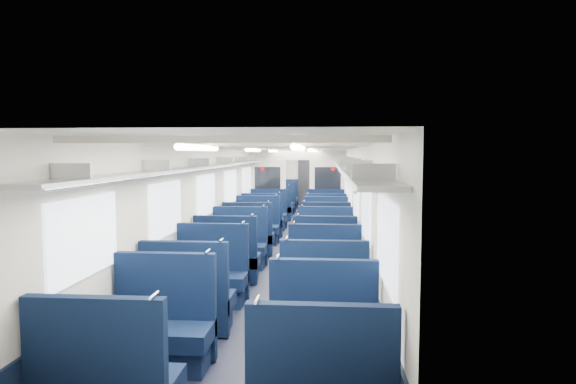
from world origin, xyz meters
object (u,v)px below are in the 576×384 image
Objects in this scene: seat_10 at (239,248)px; seat_24 at (282,202)px; seat_27 at (326,200)px; seat_18 at (268,217)px; seat_20 at (275,209)px; seat_26 at (284,199)px; bulkhead at (298,186)px; seat_3 at (323,344)px; seat_4 at (188,303)px; seat_14 at (257,229)px; seat_9 at (325,261)px; seat_11 at (325,248)px; end_door at (307,181)px; seat_16 at (263,223)px; seat_19 at (326,217)px; seat_23 at (326,206)px; seat_15 at (326,230)px; seat_21 at (326,209)px; seat_6 at (211,278)px; seat_5 at (324,301)px; seat_22 at (279,205)px; seat_7 at (324,280)px; seat_2 at (162,332)px; seat_17 at (326,224)px; seat_13 at (325,238)px; seat_8 at (227,261)px; seat_12 at (248,238)px; seat_25 at (326,202)px.

seat_24 is at bearing 90.00° from seat_10.
seat_18 is at bearing -107.08° from seat_27.
seat_27 is at bearing 64.34° from seat_20.
seat_10 is 1.00× the size of seat_26.
seat_10 is at bearing -99.45° from bulkhead.
seat_3 is 13.79m from seat_24.
seat_4 is 5.96m from seat_14.
seat_11 is (0.00, 1.14, 0.00)m from seat_9.
end_door reaches higher than seat_3.
seat_16 and seat_24 have the same top height.
seat_19 is at bearing 90.00° from seat_9.
seat_10 is at bearing -101.85° from seat_23.
seat_15 is at bearing -84.82° from end_door.
seat_11 is 1.00× the size of seat_21.
seat_18 is 1.00× the size of seat_24.
bulkhead is 7.39m from seat_6.
seat_26 is at bearing 102.13° from seat_15.
seat_5 is 1.00× the size of seat_18.
seat_20 is at bearing -90.00° from seat_22.
seat_16 is 6.59m from seat_26.
seat_7 is 1.00× the size of seat_16.
seat_5 and seat_24 have the same top height.
seat_2 is at bearing -109.92° from seat_11.
seat_10 is 1.00× the size of seat_17.
seat_5 is at bearing -90.00° from seat_9.
seat_6 and seat_17 have the same top height.
seat_26 is (-1.66, 7.72, 0.00)m from seat_15.
seat_4 is 1.00× the size of seat_11.
seat_22 is at bearing 146.36° from seat_21.
seat_18 is at bearing 143.65° from seat_17.
seat_9 is 1.00× the size of seat_13.
seat_16 is (-1.66, 1.13, 0.00)m from seat_15.
seat_9 is (0.83, -12.54, -0.63)m from end_door.
seat_16 is 4.44m from seat_22.
seat_8 is (-1.66, 3.52, 0.00)m from seat_3.
seat_26 is (0.00, 3.44, 0.00)m from seat_20.
seat_11 is at bearing -70.05° from seat_18.
seat_11 is at bearing -75.72° from seat_20.
seat_10 is at bearing -125.03° from seat_15.
seat_8 is 2.25m from seat_12.
seat_2 is 1.00× the size of seat_10.
seat_19 is (1.66, 3.65, 0.00)m from seat_12.
seat_12 is at bearing -101.94° from seat_25.
bulkhead reaches higher than seat_3.
seat_3 is at bearing -64.79° from seat_8.
seat_5 is 1.00× the size of seat_19.
seat_2 is at bearing -90.00° from seat_22.
seat_5 is 5.99m from seat_14.
seat_23 is at bearing 90.00° from seat_3.
seat_11 is at bearing 90.00° from seat_7.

